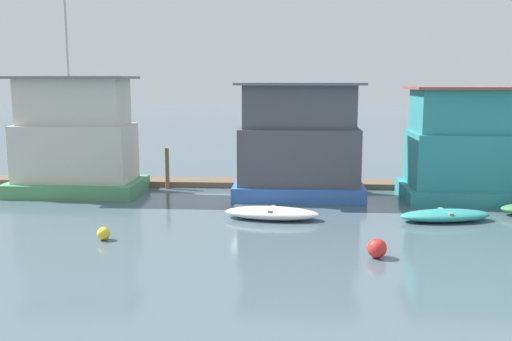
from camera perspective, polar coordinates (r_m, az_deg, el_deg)
The scene contains 11 objects.
ground_plane at distance 28.06m, azimuth 0.14°, elevation -2.50°, with size 200.00×200.00×0.00m, color #475B66.
dock_walkway at distance 30.53m, azimuth 0.44°, elevation -1.27°, with size 33.80×1.59×0.30m, color brown.
houseboat_green at distance 29.60m, azimuth -17.61°, elevation 2.74°, with size 6.42×3.73×9.87m.
houseboat_blue at distance 27.34m, azimuth 4.30°, elevation 2.54°, with size 6.21×3.40×5.50m.
houseboat_teal at distance 28.72m, azimuth 21.92°, elevation 2.15°, with size 7.47×4.07×5.31m.
dinghy_white at distance 23.28m, azimuth 1.58°, elevation -4.28°, with size 3.99×1.73×0.50m.
dinghy_teal at distance 24.20m, azimuth 18.39°, elevation -4.28°, with size 3.89×1.96×0.47m.
mooring_post_near_left at distance 30.02m, azimuth -8.88°, elevation 0.23°, with size 0.22×0.22×2.14m, color brown.
mooring_post_far_left at distance 29.30m, azimuth 3.65°, elevation 0.09°, with size 0.32×0.32×2.14m, color brown.
buoy_yellow at distance 21.01m, azimuth -15.00°, elevation -6.11°, with size 0.47×0.47×0.47m, color yellow.
buoy_red at distance 18.73m, azimuth 12.00°, elevation -7.61°, with size 0.63×0.63×0.63m, color red.
Camera 1 is at (1.75, -27.44, 5.62)m, focal length 40.00 mm.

